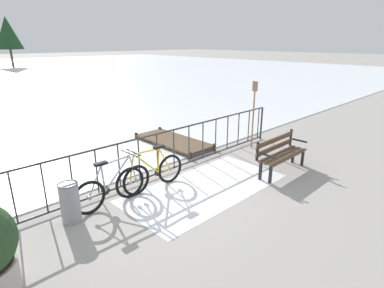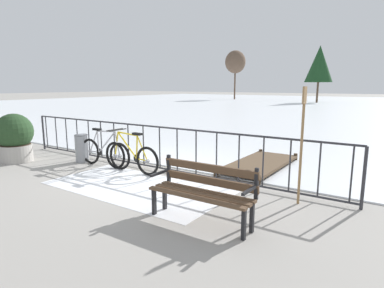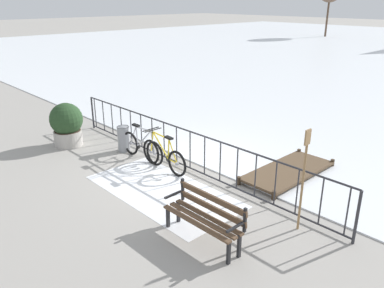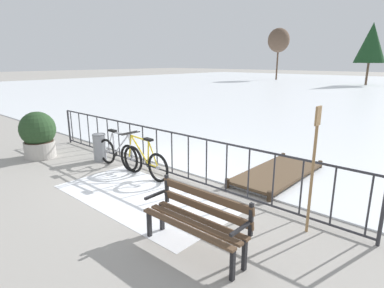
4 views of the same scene
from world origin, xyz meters
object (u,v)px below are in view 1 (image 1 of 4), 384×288
at_px(bicycle_second, 151,174).
at_px(park_bench, 280,151).
at_px(bicycle_near_railing, 114,187).
at_px(oar_upright, 254,111).
at_px(trash_bin, 70,202).

height_order(bicycle_second, park_bench, bicycle_second).
relative_size(bicycle_near_railing, bicycle_second, 1.00).
height_order(bicycle_near_railing, oar_upright, oar_upright).
relative_size(trash_bin, oar_upright, 0.37).
relative_size(bicycle_second, oar_upright, 0.86).
bearing_deg(bicycle_near_railing, trash_bin, -179.98).
bearing_deg(oar_upright, bicycle_near_railing, -178.45).
distance_m(bicycle_near_railing, trash_bin, 0.87).
distance_m(bicycle_second, oar_upright, 3.91).
bearing_deg(park_bench, bicycle_second, 154.22).
xyz_separation_m(bicycle_second, oar_upright, (3.83, 0.12, 0.77)).
relative_size(bicycle_near_railing, park_bench, 1.07).
bearing_deg(trash_bin, park_bench, -16.54).
height_order(bicycle_near_railing, trash_bin, bicycle_near_railing).
xyz_separation_m(bicycle_near_railing, park_bench, (3.76, -1.38, 0.14)).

